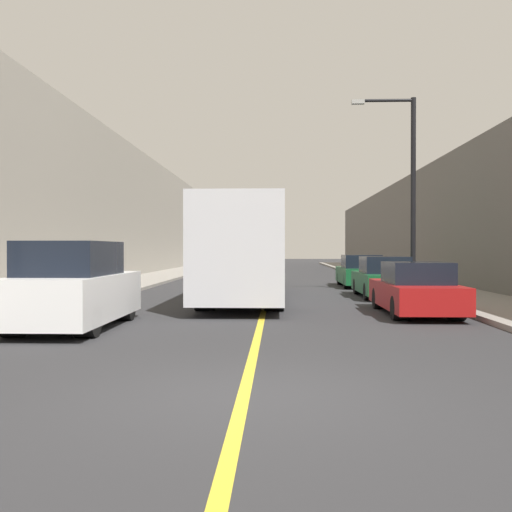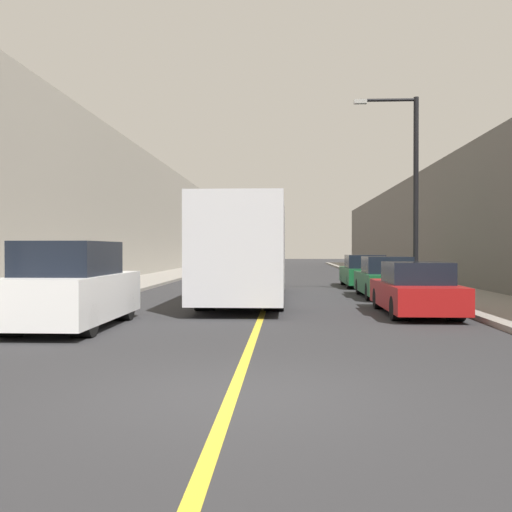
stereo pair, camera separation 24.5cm
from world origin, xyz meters
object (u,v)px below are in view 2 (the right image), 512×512
object	(u,v)px
car_right_far	(364,272)
car_right_near	(415,291)
car_right_mid	(386,279)
street_lamp_right	(410,181)
bus	(248,249)
parked_suv_left	(72,288)

from	to	relation	value
car_right_far	car_right_near	bearing A→B (deg)	-90.67
car_right_near	car_right_mid	size ratio (longest dim) A/B	1.04
car_right_near	car_right_far	bearing A→B (deg)	89.33
car_right_far	street_lamp_right	world-z (taller)	street_lamp_right
bus	car_right_far	distance (m)	9.12
car_right_far	parked_suv_left	bearing A→B (deg)	-119.37
parked_suv_left	car_right_far	world-z (taller)	parked_suv_left
car_right_near	car_right_mid	world-z (taller)	car_right_mid
bus	parked_suv_left	xyz separation A→B (m)	(-3.50, -7.55, -0.87)
car_right_far	street_lamp_right	size ratio (longest dim) A/B	0.62
car_right_near	car_right_mid	xyz separation A→B (m)	(0.15, 5.76, 0.03)
street_lamp_right	parked_suv_left	bearing A→B (deg)	-133.13
car_right_far	street_lamp_right	bearing A→B (deg)	-76.12
car_right_far	bus	bearing A→B (deg)	-123.55
parked_suv_left	car_right_near	distance (m)	8.95
car_right_mid	car_right_far	xyz separation A→B (m)	(-0.01, 6.14, -0.00)
parked_suv_left	car_right_far	distance (m)	17.33
car_right_mid	street_lamp_right	world-z (taller)	street_lamp_right
bus	car_right_far	bearing A→B (deg)	56.45
bus	street_lamp_right	bearing A→B (deg)	24.20
parked_suv_left	street_lamp_right	world-z (taller)	street_lamp_right
bus	parked_suv_left	size ratio (longest dim) A/B	2.48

